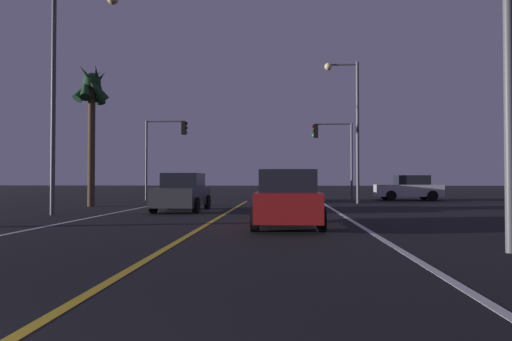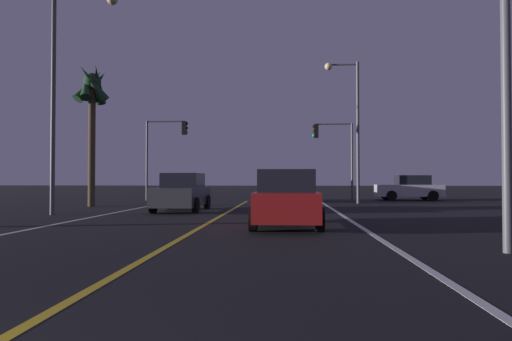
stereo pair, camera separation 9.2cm
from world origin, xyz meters
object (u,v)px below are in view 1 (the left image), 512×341
object	(u,v)px
car_oncoming	(183,193)
car_lead_same_lane	(288,199)
street_lamp_left_mid	(68,75)
car_ahead_far	(285,189)
traffic_light_near_right	(332,143)
street_lamp_right_far	(350,114)
car_crossing_side	(409,188)
traffic_light_near_left	(166,141)
palm_tree_left_mid	(92,95)

from	to	relation	value
car_oncoming	car_lead_same_lane	bearing A→B (deg)	36.70
street_lamp_left_mid	car_ahead_far	bearing A→B (deg)	52.24
traffic_light_near_right	car_oncoming	bearing A→B (deg)	51.54
street_lamp_right_far	car_crossing_side	bearing A→B (deg)	-135.99
traffic_light_near_right	traffic_light_near_left	size ratio (longest dim) A/B	0.95
car_ahead_far	traffic_light_near_left	world-z (taller)	traffic_light_near_left
car_ahead_far	traffic_light_near_left	bearing A→B (deg)	82.65
palm_tree_left_mid	traffic_light_near_right	bearing A→B (deg)	26.84
street_lamp_left_mid	palm_tree_left_mid	xyz separation A→B (m)	(-1.48, 5.51, 0.30)
car_oncoming	traffic_light_near_left	size ratio (longest dim) A/B	0.80
car_crossing_side	street_lamp_left_mid	bearing A→B (deg)	38.74
traffic_light_near_left	street_lamp_right_far	xyz separation A→B (m)	(11.87, -2.93, 1.28)
traffic_light_near_right	street_lamp_left_mid	bearing A→B (deg)	46.02
car_lead_same_lane	car_crossing_side	bearing A→B (deg)	-25.77
car_lead_same_lane	car_ahead_far	bearing A→B (deg)	0.15
street_lamp_left_mid	car_crossing_side	bearing A→B (deg)	38.74
car_ahead_far	palm_tree_left_mid	bearing A→B (deg)	119.26
car_oncoming	car_crossing_side	world-z (taller)	same
car_ahead_far	palm_tree_left_mid	size ratio (longest dim) A/B	0.58
traffic_light_near_right	street_lamp_right_far	world-z (taller)	street_lamp_right_far
car_ahead_far	car_lead_same_lane	bearing A→B (deg)	-179.85
car_oncoming	street_lamp_left_mid	xyz separation A→B (m)	(-4.07, -2.50, 4.76)
car_oncoming	street_lamp_right_far	xyz separation A→B (m)	(8.46, 6.79, 4.45)
street_lamp_left_mid	street_lamp_right_far	distance (m)	15.60
street_lamp_right_far	car_lead_same_lane	bearing A→B (deg)	73.65
street_lamp_right_far	street_lamp_left_mid	bearing A→B (deg)	36.57
car_lead_same_lane	traffic_light_near_right	bearing A→B (deg)	-10.96
car_crossing_side	traffic_light_near_left	xyz separation A→B (m)	(-16.49, -1.53, 3.17)
car_oncoming	traffic_light_near_right	xyz separation A→B (m)	(7.73, 9.73, 2.98)
traffic_light_near_left	street_lamp_left_mid	distance (m)	12.35
car_lead_same_lane	street_lamp_right_far	size ratio (longest dim) A/B	0.51
traffic_light_near_right	street_lamp_left_mid	size ratio (longest dim) A/B	0.58
street_lamp_left_mid	car_oncoming	bearing A→B (deg)	31.55
traffic_light_near_left	street_lamp_left_mid	bearing A→B (deg)	-93.11
palm_tree_left_mid	car_crossing_side	bearing A→B (deg)	23.88
car_lead_same_lane	car_oncoming	bearing A→B (deg)	36.70
car_ahead_far	street_lamp_left_mid	world-z (taller)	street_lamp_left_mid
car_ahead_far	car_lead_same_lane	size ratio (longest dim) A/B	1.00
car_lead_same_lane	street_lamp_left_mid	distance (m)	10.60
street_lamp_right_far	palm_tree_left_mid	xyz separation A→B (m)	(-14.01, -3.79, 0.61)
street_lamp_right_far	traffic_light_near_left	bearing A→B (deg)	-13.89
car_ahead_far	car_oncoming	size ratio (longest dim) A/B	1.00
car_crossing_side	car_ahead_far	bearing A→B (deg)	16.81
street_lamp_left_mid	palm_tree_left_mid	size ratio (longest dim) A/B	1.18
street_lamp_left_mid	car_lead_same_lane	bearing A→B (deg)	-23.14
car_lead_same_lane	street_lamp_left_mid	world-z (taller)	street_lamp_left_mid
car_lead_same_lane	car_crossing_side	distance (m)	19.41
traffic_light_near_left	street_lamp_left_mid	xyz separation A→B (m)	(-0.66, -12.23, 1.59)
traffic_light_near_right	traffic_light_near_left	distance (m)	11.14
car_lead_same_lane	car_oncoming	distance (m)	7.76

